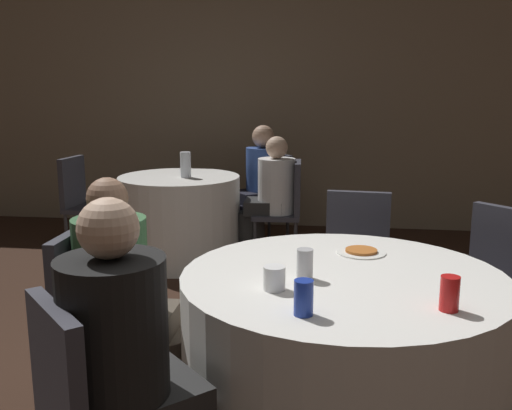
# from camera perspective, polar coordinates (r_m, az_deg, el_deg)

# --- Properties ---
(wall_back) EXTENTS (16.00, 0.06, 2.80)m
(wall_back) POSITION_cam_1_polar(r_m,az_deg,el_deg) (6.20, 6.16, 10.66)
(wall_back) COLOR gray
(wall_back) RESTS_ON ground_plane
(table_near) EXTENTS (1.34, 1.34, 0.75)m
(table_near) POSITION_cam_1_polar(r_m,az_deg,el_deg) (2.52, 8.49, -15.02)
(table_near) COLOR white
(table_near) RESTS_ON ground_plane
(table_far) EXTENTS (1.05, 1.05, 0.75)m
(table_far) POSITION_cam_1_polar(r_m,az_deg,el_deg) (5.04, -7.60, -1.35)
(table_far) COLOR white
(table_far) RESTS_ON ground_plane
(chair_near_north) EXTENTS (0.43, 0.44, 0.89)m
(chair_near_north) POSITION_cam_1_polar(r_m,az_deg,el_deg) (3.47, 9.99, -4.76)
(chair_near_north) COLOR #383842
(chair_near_north) RESTS_ON ground_plane
(chair_near_northeast) EXTENTS (0.57, 0.57, 0.89)m
(chair_near_northeast) POSITION_cam_1_polar(r_m,az_deg,el_deg) (3.25, 22.59, -6.60)
(chair_near_northeast) COLOR #383842
(chair_near_northeast) RESTS_ON ground_plane
(chair_near_west) EXTENTS (0.41, 0.41, 0.89)m
(chair_near_west) POSITION_cam_1_polar(r_m,az_deg,el_deg) (2.64, -15.99, -10.35)
(chair_near_west) COLOR #383842
(chair_near_west) RESTS_ON ground_plane
(chair_near_southwest) EXTENTS (0.57, 0.57, 0.89)m
(chair_near_southwest) POSITION_cam_1_polar(r_m,az_deg,el_deg) (1.93, -16.39, -19.07)
(chair_near_southwest) COLOR #383842
(chair_near_southwest) RESTS_ON ground_plane
(chair_far_northeast) EXTENTS (0.56, 0.56, 0.89)m
(chair_far_northeast) POSITION_cam_1_polar(r_m,az_deg,el_deg) (5.42, 1.56, 1.34)
(chair_far_northeast) COLOR #383842
(chair_far_northeast) RESTS_ON ground_plane
(chair_far_east) EXTENTS (0.42, 0.42, 0.89)m
(chair_far_east) POSITION_cam_1_polar(r_m,az_deg,el_deg) (4.90, 3.14, 0.21)
(chair_far_east) COLOR #383842
(chair_far_east) RESTS_ON ground_plane
(chair_far_west) EXTENTS (0.44, 0.43, 0.89)m
(chair_far_west) POSITION_cam_1_polar(r_m,az_deg,el_deg) (5.40, -17.02, 0.79)
(chair_far_west) COLOR #383842
(chair_far_west) RESTS_ON ground_plane
(person_black_shirt) EXTENTS (0.47, 0.47, 1.18)m
(person_black_shirt) POSITION_cam_1_polar(r_m,az_deg,el_deg) (1.94, -11.93, -16.27)
(person_black_shirt) COLOR #282828
(person_black_shirt) RESTS_ON ground_plane
(person_blue_shirt) EXTENTS (0.47, 0.45, 1.16)m
(person_blue_shirt) POSITION_cam_1_polar(r_m,az_deg,el_deg) (5.33, 0.07, 1.76)
(person_blue_shirt) COLOR black
(person_blue_shirt) RESTS_ON ground_plane
(person_white_shirt) EXTENTS (0.50, 0.32, 1.10)m
(person_white_shirt) POSITION_cam_1_polar(r_m,az_deg,el_deg) (4.90, 1.17, 0.48)
(person_white_shirt) COLOR #282828
(person_white_shirt) RESTS_ON ground_plane
(person_green_jacket) EXTENTS (0.50, 0.31, 1.13)m
(person_green_jacket) POSITION_cam_1_polar(r_m,az_deg,el_deg) (2.57, -12.54, -9.96)
(person_green_jacket) COLOR #4C4238
(person_green_jacket) RESTS_ON ground_plane
(pizza_plate_near) EXTENTS (0.23, 0.23, 0.02)m
(pizza_plate_near) POSITION_cam_1_polar(r_m,az_deg,el_deg) (2.68, 10.48, -4.59)
(pizza_plate_near) COLOR white
(pizza_plate_near) RESTS_ON table_near
(soda_can_silver) EXTENTS (0.07, 0.07, 0.12)m
(soda_can_silver) POSITION_cam_1_polar(r_m,az_deg,el_deg) (2.29, 4.90, -5.90)
(soda_can_silver) COLOR silver
(soda_can_silver) RESTS_ON table_near
(soda_can_red) EXTENTS (0.07, 0.07, 0.12)m
(soda_can_red) POSITION_cam_1_polar(r_m,az_deg,el_deg) (2.07, 18.79, -8.38)
(soda_can_red) COLOR red
(soda_can_red) RESTS_ON table_near
(soda_can_blue) EXTENTS (0.07, 0.07, 0.12)m
(soda_can_blue) POSITION_cam_1_polar(r_m,az_deg,el_deg) (1.93, 4.78, -9.22)
(soda_can_blue) COLOR #1E38A5
(soda_can_blue) RESTS_ON table_near
(cup_near) EXTENTS (0.08, 0.08, 0.09)m
(cup_near) POSITION_cam_1_polar(r_m,az_deg,el_deg) (2.16, 1.84, -7.32)
(cup_near) COLOR white
(cup_near) RESTS_ON table_near
(bottle_far) EXTENTS (0.09, 0.09, 0.22)m
(bottle_far) POSITION_cam_1_polar(r_m,az_deg,el_deg) (4.88, -7.06, 4.02)
(bottle_far) COLOR silver
(bottle_far) RESTS_ON table_far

